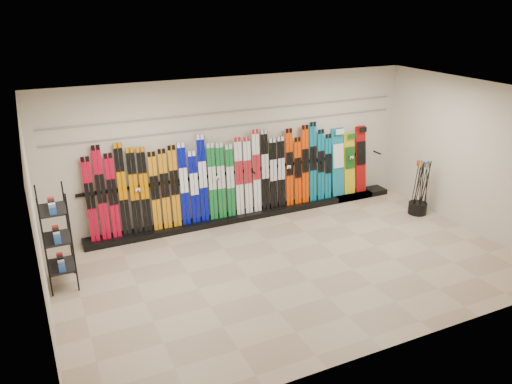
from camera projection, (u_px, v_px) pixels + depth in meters
name	position (u px, v px, depth m)	size (l,w,h in m)	color
floor	(294.00, 266.00, 8.85)	(8.00, 8.00, 0.00)	tan
back_wall	(237.00, 149.00, 10.42)	(8.00, 8.00, 0.00)	beige
left_wall	(37.00, 231.00, 6.73)	(5.00, 5.00, 0.00)	beige
right_wall	(472.00, 157.00, 9.89)	(5.00, 5.00, 0.00)	beige
ceiling	(299.00, 97.00, 7.76)	(8.00, 8.00, 0.00)	silver
ski_rack_base	(252.00, 214.00, 10.84)	(8.00, 0.40, 0.12)	black
skis	(220.00, 179.00, 10.27)	(5.37, 0.18, 1.83)	#B50420
snowboards	(349.00, 162.00, 11.61)	(0.93, 0.24, 1.58)	#14728C
accessory_rack	(57.00, 239.00, 7.98)	(0.40, 0.60, 1.69)	black
pole_bin	(417.00, 208.00, 10.97)	(0.40, 0.40, 0.25)	black
ski_poles	(421.00, 188.00, 10.78)	(0.36, 0.38, 1.18)	black
slatwall_rail_0	(237.00, 125.00, 10.22)	(7.60, 0.02, 0.03)	gray
slatwall_rail_1	(237.00, 111.00, 10.11)	(7.60, 0.02, 0.03)	gray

